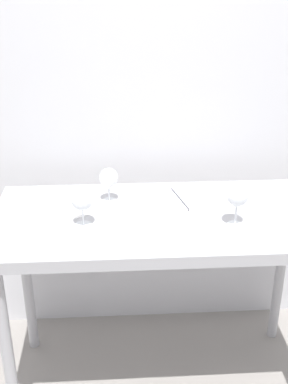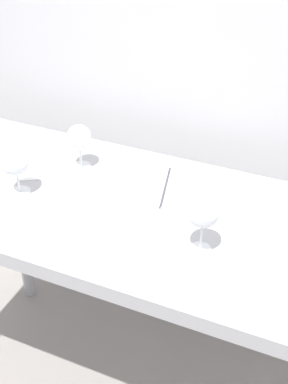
{
  "view_description": "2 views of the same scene",
  "coord_description": "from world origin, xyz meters",
  "px_view_note": "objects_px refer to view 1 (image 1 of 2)",
  "views": [
    {
      "loc": [
        -0.19,
        -1.84,
        1.88
      ],
      "look_at": [
        -0.07,
        0.01,
        1.0
      ],
      "focal_mm": 47.06,
      "sensor_mm": 36.0,
      "label": 1
    },
    {
      "loc": [
        0.56,
        -1.12,
        1.82
      ],
      "look_at": [
        0.08,
        -0.01,
        0.97
      ],
      "focal_mm": 47.75,
      "sensor_mm": 36.0,
      "label": 2
    }
  ],
  "objects_px": {
    "open_notebook": "(180,199)",
    "wine_glass_near_left": "(82,201)",
    "wine_glass_far_left": "(109,179)",
    "tasting_sheet_upper": "(73,205)",
    "wine_glass_near_right": "(237,196)"
  },
  "relations": [
    {
      "from": "open_notebook",
      "to": "wine_glass_near_left",
      "type": "bearing_deg",
      "value": -167.24
    },
    {
      "from": "wine_glass_far_left",
      "to": "wine_glass_near_left",
      "type": "bearing_deg",
      "value": -116.07
    },
    {
      "from": "wine_glass_near_left",
      "to": "tasting_sheet_upper",
      "type": "height_order",
      "value": "wine_glass_near_left"
    },
    {
      "from": "open_notebook",
      "to": "tasting_sheet_upper",
      "type": "xyz_separation_m",
      "value": [
        -0.47,
        -0.03,
        -0.0
      ]
    },
    {
      "from": "wine_glass_far_left",
      "to": "open_notebook",
      "type": "height_order",
      "value": "wine_glass_far_left"
    },
    {
      "from": "wine_glass_near_right",
      "to": "tasting_sheet_upper",
      "type": "bearing_deg",
      "value": 162.38
    },
    {
      "from": "wine_glass_far_left",
      "to": "open_notebook",
      "type": "distance_m",
      "value": 0.33
    },
    {
      "from": "wine_glass_near_left",
      "to": "wine_glass_far_left",
      "type": "xyz_separation_m",
      "value": [
        0.1,
        0.21,
        -0.0
      ]
    },
    {
      "from": "wine_glass_far_left",
      "to": "open_notebook",
      "type": "relative_size",
      "value": 0.37
    },
    {
      "from": "wine_glass_near_left",
      "to": "open_notebook",
      "type": "bearing_deg",
      "value": 26.2
    },
    {
      "from": "open_notebook",
      "to": "tasting_sheet_upper",
      "type": "distance_m",
      "value": 0.47
    },
    {
      "from": "wine_glass_near_left",
      "to": "tasting_sheet_upper",
      "type": "xyz_separation_m",
      "value": [
        -0.06,
        0.18,
        -0.11
      ]
    },
    {
      "from": "wine_glass_far_left",
      "to": "open_notebook",
      "type": "bearing_deg",
      "value": -1.41
    },
    {
      "from": "wine_glass_near_right",
      "to": "tasting_sheet_upper",
      "type": "distance_m",
      "value": 0.7
    },
    {
      "from": "tasting_sheet_upper",
      "to": "open_notebook",
      "type": "bearing_deg",
      "value": -26.51
    }
  ]
}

